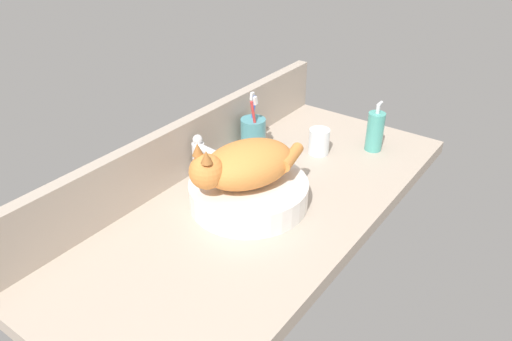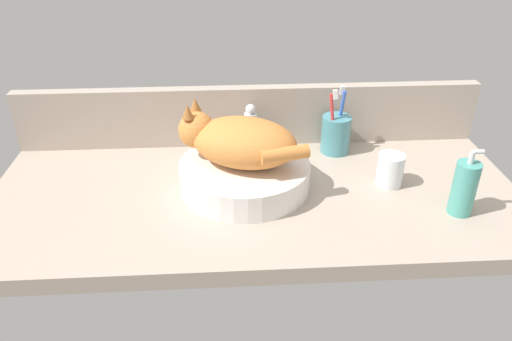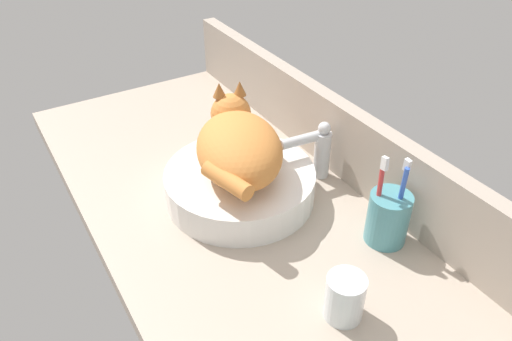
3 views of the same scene
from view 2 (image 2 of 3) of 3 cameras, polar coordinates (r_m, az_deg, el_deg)
The scene contains 8 objects.
ground_plane at distance 121.08cm, azimuth -0.05°, elevation -3.20°, with size 127.20×56.56×4.00cm, color #B2A08E.
backsplash_panel at distance 139.54cm, azimuth -0.72°, elevation 6.31°, with size 127.20×3.60×16.60cm, color #AD9E8E.
sink_basin at distance 120.13cm, azimuth -1.29°, elevation -0.52°, with size 31.32×31.32×6.64cm, color white.
cat at distance 116.14cm, azimuth -1.99°, elevation 3.43°, with size 30.20×24.82×14.00cm.
faucet at distance 134.52cm, azimuth -0.85°, elevation 4.90°, with size 3.90×11.86×13.60cm.
soap_dispenser at distance 118.40cm, azimuth 22.70°, elevation -1.84°, with size 5.31×5.31×15.80cm.
toothbrush_cup at distance 137.39cm, azimuth 9.10°, elevation 4.20°, with size 7.84×7.84×18.69cm.
water_glass at distance 125.32cm, azimuth 15.06°, elevation -0.13°, with size 6.42×6.42×8.10cm.
Camera 2 is at (-6.22, -101.30, 64.04)cm, focal length 35.00 mm.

